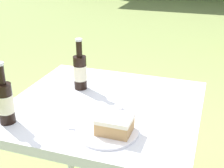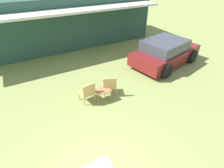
{
  "view_description": "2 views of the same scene",
  "coord_description": "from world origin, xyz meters",
  "px_view_note": "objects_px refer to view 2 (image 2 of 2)",
  "views": [
    {
      "loc": [
        0.41,
        -1.1,
        1.31
      ],
      "look_at": [
        0.0,
        0.1,
        0.75
      ],
      "focal_mm": 50.0,
      "sensor_mm": 36.0,
      "label": 1
    },
    {
      "loc": [
        -0.67,
        -1.83,
        4.35
      ],
      "look_at": [
        1.79,
        2.66,
        0.9
      ],
      "focal_mm": 28.0,
      "sensor_mm": 36.0,
      "label": 2
    }
  ],
  "objects_px": {
    "wicker_chair_cushioned": "(87,92)",
    "parked_car": "(165,52)",
    "wicker_chair_plain": "(109,85)",
    "garden_side_table": "(103,91)"
  },
  "relations": [
    {
      "from": "parked_car",
      "to": "garden_side_table",
      "type": "xyz_separation_m",
      "value": [
        -4.22,
        -1.18,
        -0.26
      ]
    },
    {
      "from": "wicker_chair_plain",
      "to": "garden_side_table",
      "type": "height_order",
      "value": "wicker_chair_plain"
    },
    {
      "from": "wicker_chair_cushioned",
      "to": "garden_side_table",
      "type": "relative_size",
      "value": 1.43
    },
    {
      "from": "wicker_chair_cushioned",
      "to": "wicker_chair_plain",
      "type": "distance_m",
      "value": 0.94
    },
    {
      "from": "wicker_chair_cushioned",
      "to": "wicker_chair_plain",
      "type": "xyz_separation_m",
      "value": [
        0.94,
        -0.02,
        0.01
      ]
    },
    {
      "from": "wicker_chair_plain",
      "to": "wicker_chair_cushioned",
      "type": "bearing_deg",
      "value": 20.18
    },
    {
      "from": "parked_car",
      "to": "wicker_chair_cushioned",
      "type": "relative_size",
      "value": 5.02
    },
    {
      "from": "garden_side_table",
      "to": "parked_car",
      "type": "bearing_deg",
      "value": 15.65
    },
    {
      "from": "parked_car",
      "to": "wicker_chair_cushioned",
      "type": "height_order",
      "value": "parked_car"
    },
    {
      "from": "wicker_chair_cushioned",
      "to": "parked_car",
      "type": "bearing_deg",
      "value": -176.67
    }
  ]
}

